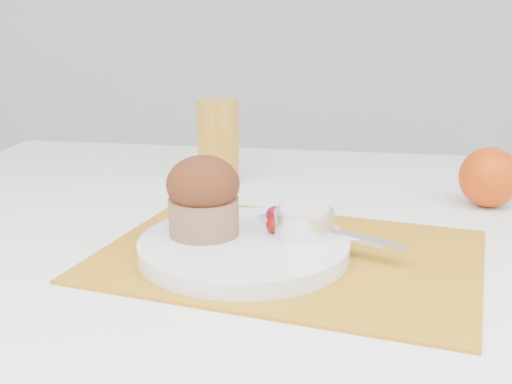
% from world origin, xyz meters
% --- Properties ---
extents(placemat, '(0.44, 0.35, 0.00)m').
position_xyz_m(placemat, '(-0.02, -0.07, 0.75)').
color(placemat, '#B87A19').
rests_on(placemat, table).
extents(plate, '(0.23, 0.23, 0.02)m').
position_xyz_m(plate, '(-0.07, -0.09, 0.76)').
color(plate, silver).
rests_on(plate, placemat).
extents(ramekin, '(0.07, 0.07, 0.03)m').
position_xyz_m(ramekin, '(-0.01, -0.06, 0.79)').
color(ramekin, silver).
rests_on(ramekin, plate).
extents(cream, '(0.06, 0.06, 0.01)m').
position_xyz_m(cream, '(-0.01, -0.06, 0.80)').
color(cream, silver).
rests_on(cream, ramekin).
extents(raspberry_near, '(0.02, 0.02, 0.02)m').
position_xyz_m(raspberry_near, '(-0.04, -0.03, 0.78)').
color(raspberry_near, '#5B0211').
rests_on(raspberry_near, plate).
extents(raspberry_far, '(0.02, 0.02, 0.02)m').
position_xyz_m(raspberry_far, '(-0.04, -0.06, 0.78)').
color(raspberry_far, '#610402').
rests_on(raspberry_far, plate).
extents(butter_knife, '(0.17, 0.09, 0.00)m').
position_xyz_m(butter_knife, '(0.02, -0.05, 0.77)').
color(butter_knife, silver).
rests_on(butter_knife, plate).
extents(orange, '(0.08, 0.08, 0.08)m').
position_xyz_m(orange, '(0.22, 0.15, 0.79)').
color(orange, '#C73D07').
rests_on(orange, table).
extents(juice_glass, '(0.08, 0.08, 0.12)m').
position_xyz_m(juice_glass, '(-0.16, 0.21, 0.81)').
color(juice_glass, gold).
rests_on(juice_glass, table).
extents(muffin, '(0.08, 0.08, 0.09)m').
position_xyz_m(muffin, '(-0.11, -0.07, 0.81)').
color(muffin, '#8F6645').
rests_on(muffin, plate).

